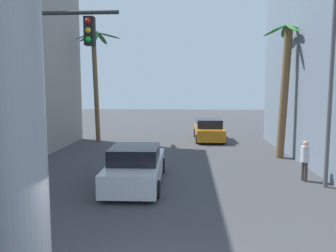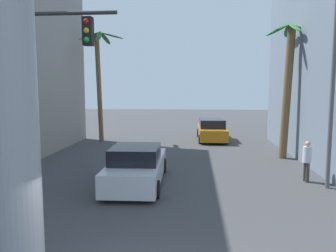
# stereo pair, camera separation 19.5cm
# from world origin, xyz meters

# --- Properties ---
(ground_plane) EXTENTS (91.39, 91.39, 0.00)m
(ground_plane) POSITION_xyz_m (0.00, 10.00, 0.00)
(ground_plane) COLOR #424244
(neon_sign_pole) EXTENTS (2.68, 1.20, 10.55)m
(neon_sign_pole) POSITION_xyz_m (-1.65, -0.80, 4.74)
(neon_sign_pole) COLOR #9E9EA3
(neon_sign_pole) RESTS_ON ground
(street_lamp) EXTENTS (2.65, 0.28, 7.85)m
(street_lamp) POSITION_xyz_m (5.58, 7.42, 4.72)
(street_lamp) COLOR #59595E
(street_lamp) RESTS_ON ground
(car_lead) EXTENTS (2.19, 5.16, 1.56)m
(car_lead) POSITION_xyz_m (-1.36, 7.35, 0.70)
(car_lead) COLOR black
(car_lead) RESTS_ON ground
(car_far) EXTENTS (2.14, 4.84, 1.56)m
(car_far) POSITION_xyz_m (2.16, 18.99, 0.74)
(car_far) COLOR black
(car_far) RESTS_ON ground
(palm_tree_mid_right) EXTENTS (2.40, 2.46, 7.20)m
(palm_tree_mid_right) POSITION_xyz_m (5.81, 12.86, 4.11)
(palm_tree_mid_right) COLOR brown
(palm_tree_mid_right) RESTS_ON ground
(palm_tree_far_left) EXTENTS (3.21, 3.21, 7.76)m
(palm_tree_far_left) POSITION_xyz_m (-5.83, 17.59, 4.89)
(palm_tree_far_left) COLOR brown
(palm_tree_far_left) RESTS_ON ground
(pedestrian_mid_right) EXTENTS (0.40, 0.40, 1.67)m
(pedestrian_mid_right) POSITION_xyz_m (5.45, 8.23, 0.97)
(pedestrian_mid_right) COLOR #3F3833
(pedestrian_mid_right) RESTS_ON ground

